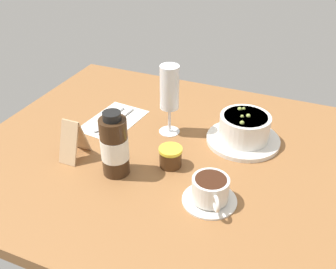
{
  "coord_description": "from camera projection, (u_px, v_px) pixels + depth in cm",
  "views": [
    {
      "loc": [
        -26.91,
        75.36,
        58.0
      ],
      "look_at": [
        4.54,
        1.06,
        5.89
      ],
      "focal_mm": 41.4,
      "sensor_mm": 36.0,
      "label": 1
    }
  ],
  "objects": [
    {
      "name": "cutlery_setting",
      "position": [
        113.0,
        121.0,
        1.13
      ],
      "size": [
        14.68,
        20.65,
        0.9
      ],
      "color": "silver",
      "rests_on": "ground_plane"
    },
    {
      "name": "porridge_bowl",
      "position": [
        244.0,
        129.0,
        1.02
      ],
      "size": [
        19.51,
        19.51,
        8.6
      ],
      "color": "silver",
      "rests_on": "ground_plane"
    },
    {
      "name": "sauce_bottle_brown",
      "position": [
        114.0,
        146.0,
        0.89
      ],
      "size": [
        6.52,
        6.52,
        16.35
      ],
      "color": "#382314",
      "rests_on": "ground_plane"
    },
    {
      "name": "wine_glass",
      "position": [
        169.0,
        91.0,
        1.01
      ],
      "size": [
        5.78,
        5.78,
        19.66
      ],
      "color": "white",
      "rests_on": "ground_plane"
    },
    {
      "name": "coffee_cup",
      "position": [
        210.0,
        191.0,
        0.83
      ],
      "size": [
        12.03,
        12.05,
        6.1
      ],
      "color": "silver",
      "rests_on": "ground_plane"
    },
    {
      "name": "jam_jar",
      "position": [
        170.0,
        157.0,
        0.94
      ],
      "size": [
        5.72,
        5.72,
        5.06
      ],
      "color": "#442814",
      "rests_on": "ground_plane"
    },
    {
      "name": "menu_card",
      "position": [
        73.0,
        139.0,
        0.96
      ],
      "size": [
        4.66,
        7.88,
        10.56
      ],
      "color": "tan",
      "rests_on": "ground_plane"
    },
    {
      "name": "ground_plane",
      "position": [
        186.0,
        160.0,
        0.99
      ],
      "size": [
        110.0,
        84.0,
        3.0
      ],
      "primitive_type": "cube",
      "color": "brown"
    }
  ]
}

